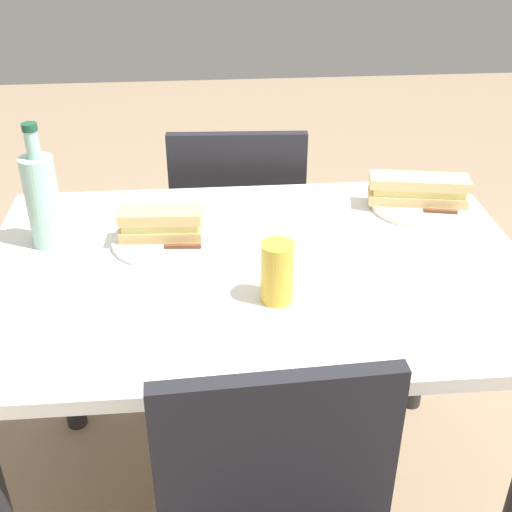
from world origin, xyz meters
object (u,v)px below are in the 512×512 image
(dining_table, at_px, (256,309))
(knife_far, at_px, (165,247))
(baguette_sandwich_near, at_px, (418,190))
(beer_glass, at_px, (277,272))
(knife_near, at_px, (424,211))
(water_bottle, at_px, (42,199))
(plate_near, at_px, (416,205))
(chair_near, at_px, (238,235))
(baguette_sandwich_far, at_px, (161,223))
(plate_far, at_px, (162,240))

(dining_table, xyz_separation_m, knife_far, (0.19, -0.06, 0.14))
(baguette_sandwich_near, height_order, beer_glass, beer_glass)
(knife_near, xyz_separation_m, water_bottle, (0.87, 0.05, 0.09))
(plate_near, bearing_deg, chair_near, -40.32)
(baguette_sandwich_far, bearing_deg, knife_far, 99.39)
(knife_near, xyz_separation_m, knife_far, (0.61, 0.12, 0.00))
(plate_near, xyz_separation_m, plate_far, (0.62, 0.12, 0.00))
(chair_near, bearing_deg, knife_near, 135.94)
(plate_near, distance_m, knife_near, 0.05)
(dining_table, xyz_separation_m, baguette_sandwich_near, (-0.42, -0.23, 0.17))
(baguette_sandwich_near, bearing_deg, knife_near, 92.24)
(chair_near, relative_size, plate_far, 3.85)
(dining_table, bearing_deg, plate_far, -28.52)
(chair_near, height_order, beer_glass, beer_glass)
(dining_table, bearing_deg, baguette_sandwich_near, -150.79)
(baguette_sandwich_near, distance_m, knife_far, 0.63)
(knife_near, distance_m, knife_far, 0.62)
(chair_near, xyz_separation_m, plate_far, (0.20, 0.48, 0.26))
(chair_near, xyz_separation_m, plate_near, (-0.42, 0.36, 0.26))
(water_bottle, bearing_deg, knife_far, 164.93)
(knife_near, bearing_deg, knife_far, 11.29)
(dining_table, relative_size, plate_near, 5.20)
(baguette_sandwich_near, distance_m, plate_far, 0.63)
(knife_far, height_order, beer_glass, beer_glass)
(baguette_sandwich_near, bearing_deg, baguette_sandwich_far, 11.24)
(plate_near, relative_size, beer_glass, 1.80)
(knife_far, bearing_deg, chair_near, -109.59)
(plate_near, xyz_separation_m, baguette_sandwich_far, (0.62, 0.12, 0.04))
(baguette_sandwich_near, relative_size, beer_glass, 1.98)
(beer_glass, bearing_deg, plate_far, -46.57)
(baguette_sandwich_far, relative_size, knife_far, 1.03)
(baguette_sandwich_near, relative_size, water_bottle, 0.88)
(plate_far, bearing_deg, beer_glass, 133.43)
(baguette_sandwich_far, bearing_deg, baguette_sandwich_near, -168.76)
(plate_far, xyz_separation_m, knife_far, (-0.01, 0.05, 0.01))
(knife_far, bearing_deg, baguette_sandwich_far, -80.61)
(dining_table, xyz_separation_m, baguette_sandwich_far, (0.20, -0.11, 0.17))
(knife_far, bearing_deg, dining_table, 163.16)
(plate_far, distance_m, baguette_sandwich_far, 0.04)
(plate_near, height_order, knife_far, knife_far)
(baguette_sandwich_near, distance_m, water_bottle, 0.88)
(dining_table, relative_size, plate_far, 5.20)
(water_bottle, relative_size, beer_glass, 2.25)
(plate_near, xyz_separation_m, beer_glass, (0.39, 0.37, 0.05))
(knife_near, xyz_separation_m, beer_glass, (0.39, 0.32, 0.04))
(knife_far, distance_m, water_bottle, 0.28)
(water_bottle, bearing_deg, chair_near, -134.13)
(dining_table, bearing_deg, water_bottle, -15.83)
(knife_far, relative_size, water_bottle, 0.64)
(knife_near, bearing_deg, dining_table, 23.37)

